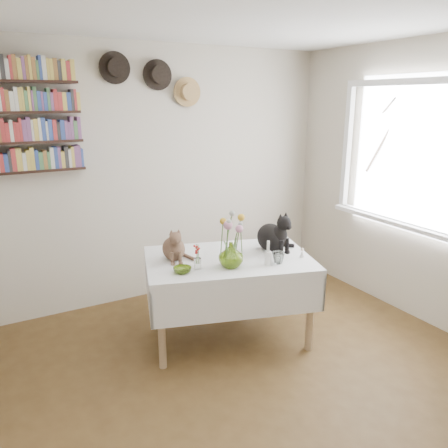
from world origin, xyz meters
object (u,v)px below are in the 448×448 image
dining_table (229,277)px  bookshelf_unit (16,117)px  flower_vase (231,255)px  black_cat (271,230)px  tabby_cat (173,243)px

dining_table → bookshelf_unit: (-1.39, 1.06, 1.30)m
dining_table → flower_vase: bearing=-115.1°
black_cat → bookshelf_unit: size_ratio=0.36×
black_cat → bookshelf_unit: bookshelf_unit is taller
dining_table → bookshelf_unit: 2.17m
bookshelf_unit → black_cat: bearing=-31.1°
flower_vase → bookshelf_unit: bookshelf_unit is taller
flower_vase → bookshelf_unit: (-1.30, 1.25, 1.02)m
dining_table → flower_vase: (-0.09, -0.19, 0.28)m
dining_table → bookshelf_unit: bearing=142.6°
dining_table → bookshelf_unit: size_ratio=1.54×
black_cat → flower_vase: 0.53m
flower_vase → bookshelf_unit: size_ratio=0.20×
tabby_cat → flower_vase: 0.49m
black_cat → bookshelf_unit: bearing=132.5°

